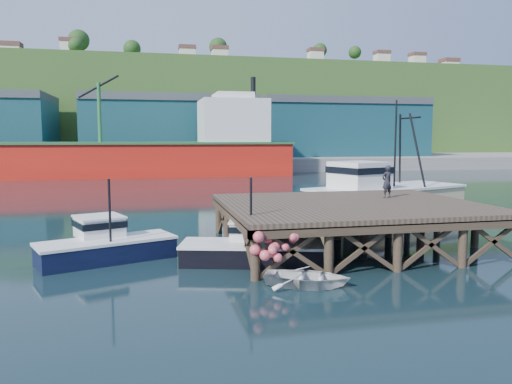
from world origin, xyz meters
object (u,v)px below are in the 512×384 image
object	(u,v)px
boat_black	(252,246)
dinghy	(307,277)
dockworker	(387,182)
boat_navy	(105,243)
trawler	(383,192)

from	to	relation	value
boat_black	dinghy	world-z (taller)	boat_black
dockworker	boat_navy	bearing A→B (deg)	-9.78
boat_navy	trawler	size ratio (longest dim) A/B	0.49
boat_navy	dockworker	bearing A→B (deg)	-14.49
boat_black	boat_navy	bearing A→B (deg)	179.75
dinghy	trawler	bearing A→B (deg)	-10.18
boat_navy	dinghy	world-z (taller)	boat_navy
boat_black	dockworker	xyz separation A→B (m)	(7.81, 3.35, 2.30)
boat_navy	boat_black	xyz separation A→B (m)	(6.10, -1.69, -0.04)
boat_navy	boat_black	bearing A→B (deg)	-36.78
boat_navy	dockworker	distance (m)	14.20
dockworker	dinghy	bearing A→B (deg)	30.55
boat_black	trawler	distance (m)	15.30
trawler	boat_black	bearing A→B (deg)	-157.39
boat_navy	trawler	bearing A→B (deg)	5.42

